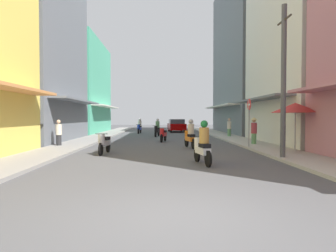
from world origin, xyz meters
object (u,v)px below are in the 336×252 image
object	(u,v)px
motorbike_silver	(104,143)
parked_car	(176,125)
street_sign_no_entry	(249,117)
motorbike_white	(203,145)
motorbike_orange	(190,135)
motorbike_black	(157,128)
vendor_umbrella	(295,108)
motorbike_blue	(140,127)
pedestrian_midway	(59,134)
pedestrian_far	(229,128)
pedestrian_crossing	(254,130)
motorbike_red	(163,134)
utility_pole	(283,81)

from	to	relation	value
motorbike_silver	parked_car	xyz separation A→B (m)	(4.40, 20.35, 0.24)
street_sign_no_entry	motorbike_white	bearing A→B (deg)	-121.78
motorbike_white	motorbike_orange	world-z (taller)	same
motorbike_black	motorbike_silver	world-z (taller)	motorbike_black
motorbike_white	street_sign_no_entry	xyz separation A→B (m)	(3.19, 5.16, 1.01)
motorbike_black	motorbike_white	bearing A→B (deg)	-83.42
parked_car	vendor_umbrella	bearing A→B (deg)	-78.05
motorbike_black	vendor_umbrella	bearing A→B (deg)	-62.42
motorbike_silver	motorbike_blue	world-z (taller)	motorbike_blue
motorbike_black	vendor_umbrella	world-z (taller)	vendor_umbrella
street_sign_no_entry	pedestrian_midway	bearing A→B (deg)	174.40
pedestrian_far	pedestrian_midway	world-z (taller)	pedestrian_far
motorbike_orange	pedestrian_crossing	distance (m)	4.02
street_sign_no_entry	pedestrian_crossing	bearing A→B (deg)	64.38
motorbike_red	vendor_umbrella	bearing A→B (deg)	-49.44
pedestrian_crossing	pedestrian_far	bearing A→B (deg)	88.70
motorbike_red	parked_car	size ratio (longest dim) A/B	0.43
motorbike_white	motorbike_blue	size ratio (longest dim) A/B	0.99
pedestrian_crossing	pedestrian_midway	distance (m)	11.14
motorbike_black	motorbike_orange	distance (m)	9.82
parked_car	street_sign_no_entry	world-z (taller)	street_sign_no_entry
parked_car	motorbike_blue	bearing A→B (deg)	-141.50
street_sign_no_entry	motorbike_black	bearing A→B (deg)	115.99
pedestrian_crossing	street_sign_no_entry	world-z (taller)	street_sign_no_entry
motorbike_black	street_sign_no_entry	world-z (taller)	street_sign_no_entry
street_sign_no_entry	vendor_umbrella	bearing A→B (deg)	-55.56
motorbike_silver	street_sign_no_entry	world-z (taller)	street_sign_no_entry
motorbike_black	motorbike_silver	bearing A→B (deg)	-100.64
parked_car	street_sign_no_entry	xyz separation A→B (m)	(2.85, -18.33, 0.98)
motorbike_white	motorbike_orange	bearing A→B (deg)	88.78
motorbike_white	utility_pole	bearing A→B (deg)	16.80
pedestrian_crossing	pedestrian_far	size ratio (longest dim) A/B	1.05
motorbike_black	parked_car	world-z (taller)	motorbike_black
motorbike_orange	pedestrian_midway	distance (m)	7.27
motorbike_blue	vendor_umbrella	size ratio (longest dim) A/B	0.77
parked_car	vendor_umbrella	xyz separation A→B (m)	(4.34, -20.50, 1.38)
motorbike_red	motorbike_silver	bearing A→B (deg)	-111.99
motorbike_silver	vendor_umbrella	distance (m)	8.89
motorbike_red	street_sign_no_entry	size ratio (longest dim) A/B	0.67
motorbike_blue	utility_pole	size ratio (longest dim) A/B	0.30
motorbike_silver	pedestrian_midway	size ratio (longest dim) A/B	1.17
motorbike_blue	pedestrian_far	world-z (taller)	pedestrian_far
parked_car	motorbike_black	bearing A→B (deg)	-104.53
motorbike_silver	utility_pole	xyz separation A→B (m)	(7.36, -2.14, 2.59)
motorbike_red	utility_pole	world-z (taller)	utility_pole
motorbike_orange	pedestrian_midway	world-z (taller)	motorbike_orange
motorbike_red	street_sign_no_entry	xyz separation A→B (m)	(4.49, -4.82, 1.21)
pedestrian_crossing	utility_pole	bearing A→B (deg)	-96.75
motorbike_white	pedestrian_crossing	distance (m)	7.88
pedestrian_crossing	vendor_umbrella	size ratio (longest dim) A/B	0.71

